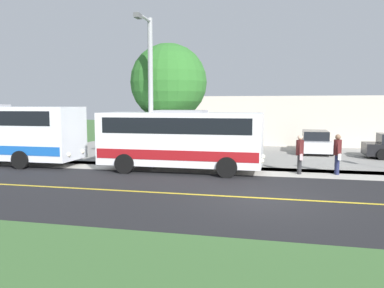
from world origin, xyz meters
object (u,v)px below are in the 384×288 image
object	(u,v)px
shuttle_bus_front	(181,138)
pedestrian_with_bags	(337,153)
pedestrian_waiting	(300,153)
tree_curbside	(169,82)
parked_car_near	(315,142)
street_light_pole	(150,86)
commercial_building	(289,119)

from	to	relation	value
shuttle_bus_front	pedestrian_with_bags	world-z (taller)	shuttle_bus_front
pedestrian_waiting	tree_curbside	bearing A→B (deg)	-109.61
shuttle_bus_front	tree_curbside	xyz separation A→B (m)	(-2.83, -1.42, 2.74)
pedestrian_waiting	tree_curbside	world-z (taller)	tree_curbside
shuttle_bus_front	tree_curbside	world-z (taller)	tree_curbside
pedestrian_waiting	parked_car_near	world-z (taller)	pedestrian_waiting
shuttle_bus_front	street_light_pole	world-z (taller)	street_light_pole
tree_curbside	commercial_building	distance (m)	15.75
shuttle_bus_front	parked_car_near	size ratio (longest dim) A/B	1.72
pedestrian_with_bags	street_light_pole	distance (m)	9.20
street_light_pole	pedestrian_waiting	bearing A→B (deg)	90.82
shuttle_bus_front	commercial_building	size ratio (longest dim) A/B	0.38
pedestrian_waiting	parked_car_near	size ratio (longest dim) A/B	0.40
pedestrian_with_bags	tree_curbside	bearing A→B (deg)	-104.52
shuttle_bus_front	commercial_building	world-z (taller)	commercial_building
parked_car_near	commercial_building	xyz separation A→B (m)	(-8.30, -1.42, 1.20)
shuttle_bus_front	commercial_building	distance (m)	17.67
shuttle_bus_front	street_light_pole	xyz separation A→B (m)	(-0.29, -1.63, 2.43)
street_light_pole	commercial_building	size ratio (longest dim) A/B	0.36
tree_curbside	commercial_building	bearing A→B (deg)	154.10
parked_car_near	commercial_building	size ratio (longest dim) A/B	0.22
street_light_pole	parked_car_near	bearing A→B (deg)	134.32
tree_curbside	commercial_building	xyz separation A→B (m)	(-14.00, 6.80, -2.43)
pedestrian_with_bags	tree_curbside	world-z (taller)	tree_curbside
pedestrian_with_bags	pedestrian_waiting	distance (m)	1.65
pedestrian_with_bags	commercial_building	size ratio (longest dim) A/B	0.09
tree_curbside	street_light_pole	bearing A→B (deg)	-4.82
pedestrian_with_bags	street_light_pole	xyz separation A→B (m)	(0.34, -8.68, 3.03)
pedestrian_waiting	parked_car_near	distance (m)	8.26
parked_car_near	pedestrian_waiting	bearing A→B (deg)	-9.69
parked_car_near	commercial_building	distance (m)	8.50
street_light_pole	parked_car_near	size ratio (longest dim) A/B	1.63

